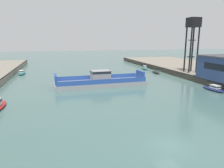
{
  "coord_description": "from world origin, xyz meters",
  "views": [
    {
      "loc": [
        -11.47,
        -18.32,
        11.35
      ],
      "look_at": [
        0.0,
        23.66,
        2.0
      ],
      "focal_mm": 33.19,
      "sensor_mm": 36.0,
      "label": 1
    }
  ],
  "objects_px": {
    "chain_ferry": "(100,81)",
    "moored_boat_far_left": "(214,88)",
    "moored_boat_near_right": "(22,73)",
    "crane_tower": "(193,30)",
    "moored_boat_near_left": "(145,68)",
    "moored_boat_mid_left": "(156,72)"
  },
  "relations": [
    {
      "from": "moored_boat_near_left",
      "to": "moored_boat_mid_left",
      "type": "distance_m",
      "value": 9.82
    },
    {
      "from": "moored_boat_near_left",
      "to": "crane_tower",
      "type": "distance_m",
      "value": 24.78
    },
    {
      "from": "moored_boat_near_left",
      "to": "moored_boat_far_left",
      "type": "bearing_deg",
      "value": -88.31
    },
    {
      "from": "moored_boat_mid_left",
      "to": "crane_tower",
      "type": "height_order",
      "value": "crane_tower"
    },
    {
      "from": "chain_ferry",
      "to": "moored_boat_near_left",
      "type": "height_order",
      "value": "chain_ferry"
    },
    {
      "from": "chain_ferry",
      "to": "moored_boat_near_right",
      "type": "bearing_deg",
      "value": 131.94
    },
    {
      "from": "chain_ferry",
      "to": "moored_boat_far_left",
      "type": "height_order",
      "value": "chain_ferry"
    },
    {
      "from": "chain_ferry",
      "to": "moored_boat_mid_left",
      "type": "xyz_separation_m",
      "value": [
        22.59,
        14.25,
        -0.87
      ]
    },
    {
      "from": "moored_boat_near_right",
      "to": "moored_boat_far_left",
      "type": "relative_size",
      "value": 1.03
    },
    {
      "from": "chain_ferry",
      "to": "moored_boat_far_left",
      "type": "bearing_deg",
      "value": -26.42
    },
    {
      "from": "chain_ferry",
      "to": "moored_boat_near_left",
      "type": "bearing_deg",
      "value": 46.65
    },
    {
      "from": "moored_boat_near_left",
      "to": "moored_boat_mid_left",
      "type": "relative_size",
      "value": 1.07
    },
    {
      "from": "chain_ferry",
      "to": "moored_boat_near_right",
      "type": "distance_m",
      "value": 32.53
    },
    {
      "from": "chain_ferry",
      "to": "crane_tower",
      "type": "height_order",
      "value": "crane_tower"
    },
    {
      "from": "moored_boat_near_right",
      "to": "crane_tower",
      "type": "height_order",
      "value": "crane_tower"
    },
    {
      "from": "chain_ferry",
      "to": "moored_boat_mid_left",
      "type": "bearing_deg",
      "value": 32.25
    },
    {
      "from": "chain_ferry",
      "to": "moored_boat_far_left",
      "type": "relative_size",
      "value": 3.67
    },
    {
      "from": "moored_boat_mid_left",
      "to": "moored_boat_far_left",
      "type": "xyz_separation_m",
      "value": [
        1.19,
        -26.06,
        0.22
      ]
    },
    {
      "from": "moored_boat_near_left",
      "to": "crane_tower",
      "type": "bearing_deg",
      "value": -72.92
    },
    {
      "from": "moored_boat_far_left",
      "to": "moored_boat_near_right",
      "type": "bearing_deg",
      "value": 141.65
    },
    {
      "from": "moored_boat_near_right",
      "to": "moored_boat_mid_left",
      "type": "height_order",
      "value": "moored_boat_near_right"
    },
    {
      "from": "moored_boat_far_left",
      "to": "crane_tower",
      "type": "distance_m",
      "value": 21.64
    }
  ]
}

